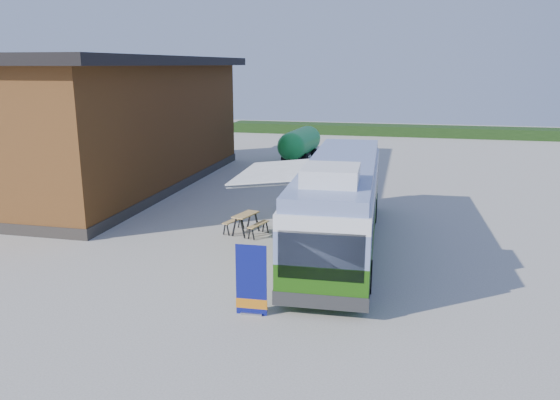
% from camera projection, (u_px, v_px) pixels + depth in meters
% --- Properties ---
extents(ground, '(100.00, 100.00, 0.00)m').
position_uv_depth(ground, '(238.00, 253.00, 21.02)').
color(ground, '#BCB7AD').
rests_on(ground, ground).
extents(barn, '(9.60, 21.20, 7.50)m').
position_uv_depth(barn, '(116.00, 125.00, 31.90)').
color(barn, brown).
rests_on(barn, ground).
extents(hedge, '(40.00, 3.00, 1.00)m').
position_uv_depth(hedge, '(425.00, 131.00, 55.09)').
color(hedge, '#264419').
rests_on(hedge, ground).
extents(bus, '(3.22, 13.09, 4.00)m').
position_uv_depth(bus, '(340.00, 201.00, 21.16)').
color(bus, '#2C6711').
rests_on(bus, ground).
extents(awning, '(3.09, 4.81, 0.55)m').
position_uv_depth(awning, '(281.00, 174.00, 21.17)').
color(awning, white).
rests_on(awning, ground).
extents(banner, '(0.93, 0.20, 2.13)m').
position_uv_depth(banner, '(251.00, 287.00, 15.62)').
color(banner, navy).
rests_on(banner, ground).
extents(picnic_table, '(1.87, 1.75, 0.88)m').
position_uv_depth(picnic_table, '(246.00, 219.00, 23.22)').
color(picnic_table, tan).
rests_on(picnic_table, ground).
extents(person_a, '(0.80, 0.69, 1.84)m').
position_uv_depth(person_a, '(300.00, 176.00, 30.80)').
color(person_a, '#999999').
rests_on(person_a, ground).
extents(person_b, '(1.08, 1.04, 1.76)m').
position_uv_depth(person_b, '(327.00, 184.00, 28.95)').
color(person_b, '#999999').
rests_on(person_b, ground).
extents(slurry_tanker, '(2.36, 6.66, 2.46)m').
position_uv_depth(slurry_tanker, '(300.00, 143.00, 40.12)').
color(slurry_tanker, green).
rests_on(slurry_tanker, ground).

